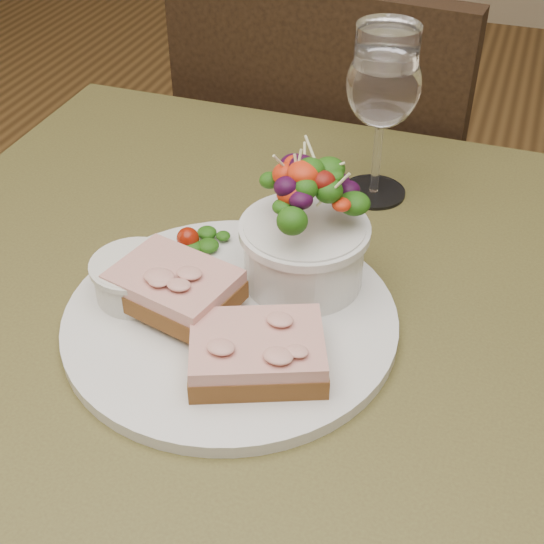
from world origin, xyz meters
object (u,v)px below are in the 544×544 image
(ramekin, at_px, (135,277))
(wine_glass, at_px, (383,89))
(salad_bowl, at_px, (305,227))
(sandwich_back, at_px, (174,287))
(chair_far, at_px, (338,287))
(sandwich_front, at_px, (257,352))
(cafe_table, at_px, (263,403))
(dinner_plate, at_px, (231,319))

(ramekin, bearing_deg, wine_glass, 57.98)
(salad_bowl, bearing_deg, sandwich_back, -142.17)
(chair_far, xyz_separation_m, salad_bowl, (0.09, -0.57, 0.53))
(wine_glass, bearing_deg, sandwich_front, -94.93)
(chair_far, bearing_deg, ramekin, 91.61)
(cafe_table, bearing_deg, ramekin, -175.25)
(chair_far, relative_size, dinner_plate, 3.08)
(ramekin, height_order, salad_bowl, salad_bowl)
(cafe_table, relative_size, sandwich_back, 6.74)
(cafe_table, distance_m, wine_glass, 0.33)
(cafe_table, xyz_separation_m, sandwich_back, (-0.08, -0.01, 0.14))
(chair_far, height_order, sandwich_front, chair_far)
(dinner_plate, relative_size, sandwich_back, 2.46)
(sandwich_back, relative_size, salad_bowl, 0.94)
(wine_glass, bearing_deg, sandwich_back, -114.58)
(dinner_plate, relative_size, ramekin, 4.04)
(sandwich_back, bearing_deg, wine_glass, 79.53)
(cafe_table, relative_size, chair_far, 0.89)
(dinner_plate, xyz_separation_m, sandwich_front, (0.04, -0.05, 0.02))
(sandwich_front, bearing_deg, dinner_plate, 108.67)
(sandwich_back, distance_m, salad_bowl, 0.12)
(salad_bowl, bearing_deg, ramekin, -153.15)
(sandwich_front, xyz_separation_m, sandwich_back, (-0.09, 0.05, 0.01))
(sandwich_front, height_order, ramekin, ramekin)
(dinner_plate, distance_m, wine_glass, 0.29)
(sandwich_front, distance_m, wine_glass, 0.32)
(ramekin, relative_size, salad_bowl, 0.57)
(chair_far, height_order, sandwich_back, chair_far)
(sandwich_front, xyz_separation_m, ramekin, (-0.13, 0.05, 0.00))
(ramekin, bearing_deg, salad_bowl, 26.85)
(cafe_table, distance_m, dinner_plate, 0.11)
(dinner_plate, height_order, ramekin, ramekin)
(ramekin, bearing_deg, chair_far, 86.16)
(dinner_plate, distance_m, ramekin, 0.09)
(cafe_table, height_order, ramekin, ramekin)
(chair_far, bearing_deg, sandwich_back, 95.26)
(cafe_table, relative_size, wine_glass, 4.57)
(chair_far, bearing_deg, dinner_plate, 99.66)
(cafe_table, distance_m, salad_bowl, 0.18)
(ramekin, distance_m, salad_bowl, 0.16)
(dinner_plate, height_order, salad_bowl, salad_bowl)
(dinner_plate, height_order, wine_glass, wine_glass)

